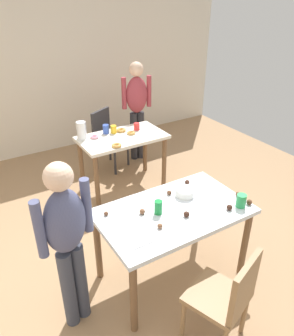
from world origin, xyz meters
The scene contains 29 objects.
ground_plane centered at (0.00, 0.00, 0.00)m, with size 6.40×6.40×0.00m, color #9E7A56.
wall_back centered at (0.00, 3.20, 1.30)m, with size 6.40×0.10×2.60m, color beige.
dining_table_near centered at (0.04, -0.18, 0.65)m, with size 1.29×0.78×0.75m.
dining_table_far centered at (0.41, 1.46, 0.63)m, with size 1.10×0.62×0.75m.
chair_near_table centered at (-0.02, -0.94, 0.50)m, with size 0.51×0.51×0.87m.
chair_far_table centered at (0.49, 2.12, 0.50)m, with size 0.54×0.54×0.87m.
person_girl_near centered at (-0.88, -0.16, 0.87)m, with size 0.45×0.27×1.45m.
person_adult_far centered at (1.00, 2.12, 0.90)m, with size 0.45×0.27×1.50m.
mixing_bowl centered at (0.26, -0.05, 0.78)m, with size 0.17×0.17×0.07m, color white.
soda_can centered at (-0.10, -0.15, 0.81)m, with size 0.07×0.07×0.12m, color #198438.
fork_near centered at (-0.39, -0.42, 0.75)m, with size 0.17×0.02×0.01m, color silver.
cup_near_0 centered at (0.56, -0.44, 0.81)m, with size 0.08×0.08×0.12m, color green.
cake_ball_0 centered at (0.66, -0.31, 0.77)m, with size 0.05×0.05×0.05m, color brown.
cake_ball_1 centered at (0.14, 0.04, 0.77)m, with size 0.04×0.04×0.04m, color brown.
cake_ball_2 centered at (0.08, -0.31, 0.77)m, with size 0.05×0.05×0.05m, color #3D2319.
cake_ball_3 centered at (0.45, -0.42, 0.78)m, with size 0.05×0.05×0.05m, color #3D2319.
cake_ball_4 centered at (-0.21, -0.08, 0.77)m, with size 0.05×0.05×0.05m, color brown.
cake_ball_5 centered at (-0.19, -0.32, 0.77)m, with size 0.04×0.04×0.04m, color brown.
cake_ball_6 centered at (-0.48, 0.05, 0.77)m, with size 0.04×0.04×0.04m, color brown.
cake_ball_7 centered at (0.65, -0.45, 0.77)m, with size 0.05×0.05×0.05m, color brown.
cake_ball_8 centered at (0.40, 0.10, 0.77)m, with size 0.05×0.05×0.05m, color #3D2319.
pitcher_far centered at (-0.05, 1.65, 0.86)m, with size 0.12×0.12×0.22m, color white.
cup_far_0 centered at (0.27, 1.65, 0.81)m, with size 0.08×0.08×0.12m, color #3351B2.
cup_far_1 centered at (0.36, 1.61, 0.80)m, with size 0.08×0.08×0.10m, color yellow.
cup_far_2 centered at (0.67, 1.55, 0.80)m, with size 0.08×0.08×0.09m, color red.
donut_far_0 centered at (0.20, 1.21, 0.77)m, with size 0.12×0.12×0.03m, color gold.
donut_far_1 centered at (0.54, 1.46, 0.77)m, with size 0.11×0.11×0.03m, color gold.
donut_far_2 centered at (0.47, 1.61, 0.77)m, with size 0.12×0.12×0.04m, color gold.
donut_far_3 centered at (0.08, 1.59, 0.77)m, with size 0.11×0.11×0.03m, color pink.
Camera 1 is at (-1.35, -2.03, 2.42)m, focal length 35.50 mm.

